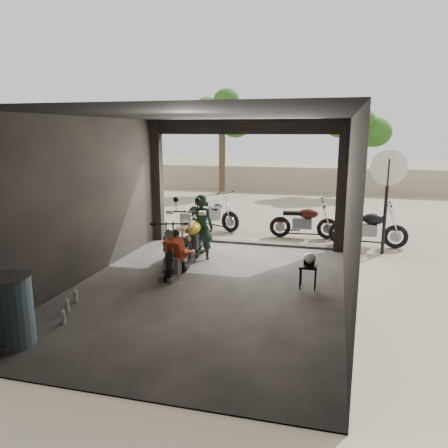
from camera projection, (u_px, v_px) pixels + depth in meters
The scene contains 16 objects.
ground at pixel (207, 290), 8.20m from camera, with size 80.00×80.00×0.00m, color #7A6D56.
garage at pixel (214, 218), 8.45m from camera, with size 7.00×7.13×3.20m.
boundary_wall at pixel (289, 179), 21.32m from camera, with size 18.00×0.30×1.20m, color gray.
tree_left at pixel (222, 107), 19.93m from camera, with size 2.20×2.20×5.60m.
tree_right at pixel (352, 117), 20.02m from camera, with size 2.20×2.20×5.00m.
main_bike at pixel (194, 234), 9.86m from camera, with size 0.80×1.94×1.29m, color #F0E3CB, non-canonical shape.
left_bike at pixel (172, 244), 9.23m from camera, with size 0.70×1.69×1.14m, color black, non-canonical shape.
outside_bike_a at pixel (212, 210), 13.18m from camera, with size 0.72×1.74×1.18m, color black, non-canonical shape.
outside_bike_b at pixel (304, 219), 12.03m from camera, with size 0.67×1.63×1.10m, color #3B110E, non-canonical shape.
outside_bike_c at pixel (368, 225), 11.16m from camera, with size 0.70×1.71×1.15m, color black, non-canonical shape.
rider at pixel (201, 227), 10.00m from camera, with size 0.56×0.37×1.53m, color black.
mechanic at pixel (172, 256), 8.67m from camera, with size 0.49×0.66×0.96m, color #BF4219, non-canonical shape.
stool at pixel (308, 269), 8.18m from camera, with size 0.33×0.33×0.46m.
helmet at pixel (309, 259), 8.19m from camera, with size 0.24×0.25×0.23m, color white.
oil_drum at pixel (9, 312), 5.98m from camera, with size 0.64×0.64×0.99m, color #415D6D.
sign_post at pixel (387, 184), 10.23m from camera, with size 0.83×0.08×2.50m.
Camera 1 is at (2.26, -7.43, 2.92)m, focal length 35.00 mm.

